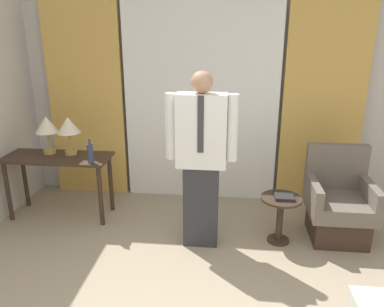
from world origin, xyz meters
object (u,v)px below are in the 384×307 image
object	(u,v)px
table_lamp_left	(47,126)
armchair	(338,206)
person	(201,156)
book	(284,196)
desk	(58,166)
table_lamp_right	(68,127)
bottle_near_edge	(90,153)
side_table	(280,212)

from	to	relation	value
table_lamp_left	armchair	size ratio (longest dim) A/B	0.46
person	book	bearing A→B (deg)	7.96
desk	person	size ratio (longest dim) A/B	0.69
desk	table_lamp_right	size ratio (longest dim) A/B	2.76
desk	person	distance (m)	1.75
table_lamp_right	book	size ratio (longest dim) A/B	2.10
person	table_lamp_right	bearing A→B (deg)	160.95
table_lamp_left	book	size ratio (longest dim) A/B	2.10
table_lamp_left	table_lamp_right	xyz separation A→B (m)	(0.26, 0.00, 0.00)
book	bottle_near_edge	bearing A→B (deg)	175.77
desk	bottle_near_edge	size ratio (longest dim) A/B	4.42
table_lamp_right	armchair	world-z (taller)	table_lamp_right
side_table	book	distance (m)	0.17
table_lamp_left	table_lamp_right	bearing A→B (deg)	0.00
person	book	size ratio (longest dim) A/B	8.44
bottle_near_edge	book	distance (m)	2.05
table_lamp_right	desk	bearing A→B (deg)	-143.76
desk	table_lamp_left	bearing A→B (deg)	143.76
desk	side_table	size ratio (longest dim) A/B	2.41
desk	armchair	world-z (taller)	armchair
side_table	armchair	bearing A→B (deg)	16.50
bottle_near_edge	person	xyz separation A→B (m)	(1.20, -0.26, 0.10)
person	side_table	world-z (taller)	person
table_lamp_left	person	bearing A→B (deg)	-16.49
bottle_near_edge	armchair	bearing A→B (deg)	0.61
armchair	book	world-z (taller)	armchair
desk	side_table	world-z (taller)	desk
table_lamp_right	book	xyz separation A→B (m)	(2.36, -0.42, -0.54)
bottle_near_edge	person	size ratio (longest dim) A/B	0.16
person	bottle_near_edge	bearing A→B (deg)	167.61
desk	bottle_near_edge	world-z (taller)	bottle_near_edge
table_lamp_right	person	bearing A→B (deg)	-19.05
bottle_near_edge	side_table	bearing A→B (deg)	-4.35
table_lamp_right	person	xyz separation A→B (m)	(1.54, -0.53, -0.11)
table_lamp_right	book	world-z (taller)	table_lamp_right
table_lamp_right	side_table	bearing A→B (deg)	-10.18
book	table_lamp_right	bearing A→B (deg)	169.99
table_lamp_right	bottle_near_edge	world-z (taller)	table_lamp_right
book	side_table	bearing A→B (deg)	-173.58
table_lamp_left	side_table	world-z (taller)	table_lamp_left
bottle_near_edge	table_lamp_left	bearing A→B (deg)	155.72
armchair	table_lamp_right	bearing A→B (deg)	175.36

